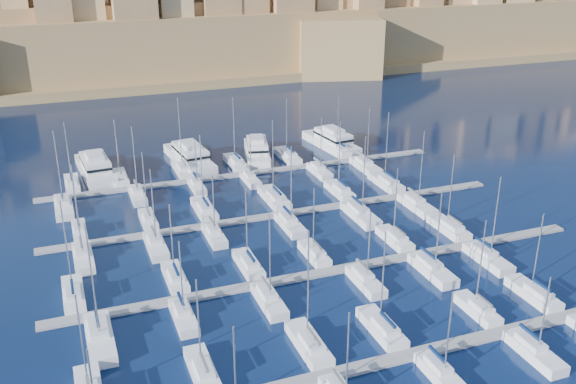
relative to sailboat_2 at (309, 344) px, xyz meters
name	(u,v)px	position (x,y,z in m)	size (l,w,h in m)	color
ground	(305,238)	(10.97, 28.40, -0.76)	(600.00, 600.00, 0.00)	black
pontoon_near	(412,355)	(10.97, -5.60, -0.56)	(84.00, 2.00, 0.40)	slate
pontoon_mid_near	(335,270)	(10.97, 16.40, -0.56)	(84.00, 2.00, 0.40)	slate
pontoon_mid_far	(284,214)	(10.97, 38.40, -0.56)	(84.00, 2.00, 0.40)	slate
pontoon_far	(247,174)	(10.97, 60.40, -0.56)	(84.00, 2.00, 0.40)	slate
sailboat_1	(202,371)	(-13.27, -0.40, -0.04)	(2.58, 8.62, 12.57)	silver
sailboat_2	(309,344)	(0.00, 0.00, 0.00)	(2.83, 9.43, 16.00)	silver
sailboat_3	(382,328)	(9.88, -0.12, -0.02)	(2.76, 9.19, 14.10)	silver
sailboat_4	(477,309)	(23.78, -0.70, -0.03)	(2.40, 8.01, 13.73)	silver
sailboat_5	(534,294)	(33.41, -0.19, -0.03)	(2.71, 9.05, 12.87)	silver
sailboat_9	(441,374)	(11.77, -10.53, -0.05)	(2.42, 8.08, 11.95)	silver
sailboat_10	(534,352)	(24.49, -10.81, -0.05)	(2.59, 8.64, 11.40)	silver
sailboat_12	(74,295)	(-25.98, 21.95, -0.01)	(2.80, 9.33, 14.80)	silver
sailboat_13	(175,278)	(-11.96, 21.65, -0.04)	(2.62, 8.72, 12.31)	silver
sailboat_14	(249,264)	(-0.87, 21.72, -0.03)	(2.66, 8.86, 13.04)	silver
sailboat_15	(314,254)	(9.73, 21.44, -0.05)	(2.49, 8.30, 11.78)	silver
sailboat_16	(395,239)	(23.98, 21.61, -0.03)	(2.59, 8.62, 13.06)	silver
sailboat_17	(449,228)	(34.59, 22.02, -0.02)	(2.84, 9.46, 13.92)	silver
sailboat_18	(100,338)	(-23.59, 10.20, 0.01)	(3.20, 10.67, 16.48)	silver
sailboat_19	(183,316)	(-12.95, 11.38, -0.04)	(2.48, 8.26, 12.11)	silver
sailboat_20	(269,300)	(-1.28, 11.13, -0.02)	(2.63, 8.77, 14.05)	silver
sailboat_21	(365,281)	(13.31, 11.22, -0.04)	(2.57, 8.58, 11.98)	silver
sailboat_22	(432,269)	(24.07, 10.68, -0.02)	(2.90, 9.68, 13.92)	silver
sailboat_23	(488,258)	(33.96, 10.79, -0.01)	(2.84, 9.46, 14.48)	silver
sailboat_24	(79,230)	(-23.80, 43.02, -0.04)	(2.23, 7.43, 12.53)	silver
sailboat_25	(148,220)	(-12.33, 43.31, -0.03)	(2.41, 8.02, 13.15)	silver
sailboat_26	(204,209)	(-2.14, 44.21, -0.01)	(2.96, 9.86, 14.74)	silver
sailboat_27	(274,198)	(11.38, 44.65, 0.01)	(3.22, 10.75, 15.92)	silver
sailboat_28	(340,190)	(24.41, 43.82, -0.01)	(2.72, 9.05, 14.67)	silver
sailboat_29	(386,182)	(34.86, 44.37, 0.00)	(3.05, 10.17, 15.28)	silver
sailboat_30	(83,257)	(-23.91, 32.72, 0.00)	(2.88, 9.61, 15.98)	silver
sailboat_31	(156,245)	(-12.78, 32.93, -0.02)	(2.75, 9.18, 14.14)	silver
sailboat_32	(214,235)	(-3.13, 33.37, -0.05)	(2.48, 8.28, 11.76)	silver
sailboat_33	(290,224)	(10.02, 32.93, -0.01)	(2.75, 9.18, 15.12)	silver
sailboat_34	(360,214)	(23.11, 32.32, 0.00)	(3.12, 10.41, 15.52)	silver
sailboat_35	(417,204)	(34.68, 32.60, 0.00)	(2.95, 9.85, 15.16)	silver
sailboat_36	(72,184)	(-23.66, 65.78, -0.03)	(2.69, 8.98, 13.46)	silver
sailboat_37	(120,178)	(-14.32, 65.80, -0.03)	(2.71, 9.03, 12.98)	silver
sailboat_38	(183,169)	(-1.37, 66.33, 0.01)	(3.03, 10.09, 16.24)	silver
sailboat_39	(236,163)	(10.17, 66.29, 0.00)	(3.00, 10.02, 15.31)	silver
sailboat_40	(288,156)	(22.24, 66.47, -0.01)	(3.12, 10.39, 13.89)	silver
sailboat_41	(338,151)	(34.36, 65.87, -0.02)	(2.75, 9.16, 13.95)	silver
sailboat_42	(64,207)	(-25.75, 54.35, 0.00)	(3.11, 10.36, 15.54)	silver
sailboat_43	(138,195)	(-12.40, 55.24, -0.02)	(2.57, 8.55, 14.66)	silver
sailboat_44	(197,186)	(-0.82, 55.73, -0.07)	(2.26, 7.54, 10.34)	silver
sailboat_45	(250,179)	(10.13, 55.62, -0.06)	(2.33, 7.76, 10.44)	silver
sailboat_46	(319,171)	(25.09, 55.19, -0.04)	(2.59, 8.64, 12.74)	silver
sailboat_47	(366,166)	(35.47, 54.49, -0.01)	(3.02, 10.07, 13.63)	silver
motor_yacht_a	(95,167)	(-18.59, 71.07, 0.96)	(7.17, 19.47, 5.25)	silver
motor_yacht_b	(190,156)	(1.32, 71.35, 0.96)	(7.89, 20.17, 5.25)	silver
motor_yacht_c	(257,150)	(16.25, 69.99, 0.96)	(9.06, 17.54, 5.25)	silver
motor_yacht_d	(332,140)	(34.86, 70.68, 0.96)	(7.63, 18.78, 5.25)	silver
fortified_city	(146,26)	(10.79, 183.66, 13.98)	(460.00, 108.95, 59.52)	brown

